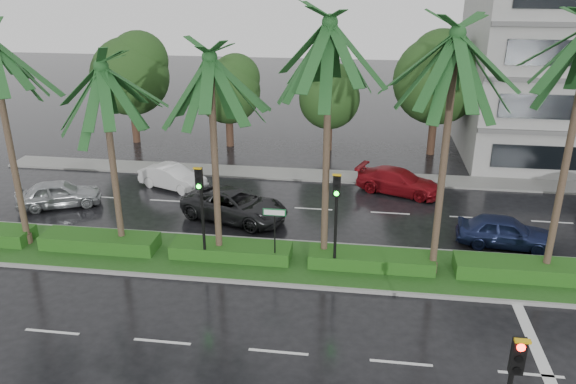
# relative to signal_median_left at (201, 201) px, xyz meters

# --- Properties ---
(ground) EXTENTS (120.00, 120.00, 0.00)m
(ground) POSITION_rel_signal_median_left_xyz_m (4.00, -0.30, -3.00)
(ground) COLOR black
(ground) RESTS_ON ground
(far_sidewalk) EXTENTS (40.00, 2.00, 0.12)m
(far_sidewalk) POSITION_rel_signal_median_left_xyz_m (4.00, 11.70, -2.94)
(far_sidewalk) COLOR slate
(far_sidewalk) RESTS_ON ground
(median) EXTENTS (36.00, 4.00, 0.15)m
(median) POSITION_rel_signal_median_left_xyz_m (4.00, 0.70, -2.92)
(median) COLOR gray
(median) RESTS_ON ground
(hedge) EXTENTS (35.20, 1.40, 0.60)m
(hedge) POSITION_rel_signal_median_left_xyz_m (4.00, 0.70, -2.55)
(hedge) COLOR #154814
(hedge) RESTS_ON median
(lane_markings) EXTENTS (34.00, 13.06, 0.01)m
(lane_markings) POSITION_rel_signal_median_left_xyz_m (7.04, -0.73, -2.99)
(lane_markings) COLOR silver
(lane_markings) RESTS_ON ground
(palm_row) EXTENTS (26.30, 4.20, 10.65)m
(palm_row) POSITION_rel_signal_median_left_xyz_m (2.76, 0.72, 5.62)
(palm_row) COLOR #3D3123
(palm_row) RESTS_ON median
(signal_median_left) EXTENTS (0.34, 0.42, 4.36)m
(signal_median_left) POSITION_rel_signal_median_left_xyz_m (0.00, 0.00, 0.00)
(signal_median_left) COLOR black
(signal_median_left) RESTS_ON median
(signal_median_right) EXTENTS (0.34, 0.42, 4.36)m
(signal_median_right) POSITION_rel_signal_median_left_xyz_m (5.50, 0.00, 0.00)
(signal_median_right) COLOR black
(signal_median_right) RESTS_ON median
(street_sign) EXTENTS (0.95, 0.09, 2.60)m
(street_sign) POSITION_rel_signal_median_left_xyz_m (3.00, 0.18, -0.87)
(street_sign) COLOR black
(street_sign) RESTS_ON median
(bg_trees) EXTENTS (32.99, 5.74, 8.29)m
(bg_trees) POSITION_rel_signal_median_left_xyz_m (3.52, 17.29, 1.75)
(bg_trees) COLOR #342217
(bg_trees) RESTS_ON ground
(car_silver) EXTENTS (3.30, 4.56, 1.44)m
(car_silver) POSITION_rel_signal_median_left_xyz_m (-9.39, 5.20, -2.28)
(car_silver) COLOR #9FA3A7
(car_silver) RESTS_ON ground
(car_white) EXTENTS (2.79, 4.31, 1.34)m
(car_white) POSITION_rel_signal_median_left_xyz_m (-4.30, 8.58, -2.33)
(car_white) COLOR silver
(car_white) RESTS_ON ground
(car_darkgrey) EXTENTS (4.08, 5.93, 1.50)m
(car_darkgrey) POSITION_rel_signal_median_left_xyz_m (0.20, 4.93, -2.25)
(car_darkgrey) COLOR black
(car_darkgrey) RESTS_ON ground
(car_red) EXTENTS (3.42, 5.11, 1.37)m
(car_red) POSITION_rel_signal_median_left_xyz_m (8.50, 9.68, -2.31)
(car_red) COLOR maroon
(car_red) RESTS_ON ground
(car_blue) EXTENTS (2.14, 4.38, 1.44)m
(car_blue) POSITION_rel_signal_median_left_xyz_m (13.00, 3.72, -2.28)
(car_blue) COLOR #161F44
(car_blue) RESTS_ON ground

